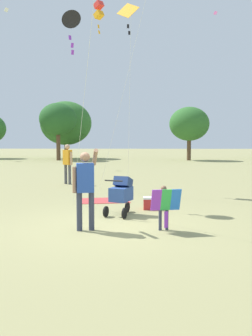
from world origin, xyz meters
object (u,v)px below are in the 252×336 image
at_px(kite_adult_black, 71,22).
at_px(kite_green_novelty, 128,18).
at_px(cooler_box, 151,203).
at_px(person_adult_flyer, 85,183).
at_px(stroller, 121,192).
at_px(person_red_shirt, 68,161).
at_px(picnic_blanket, 104,201).
at_px(child_with_butterfly_kite, 164,203).
at_px(kite_orange_delta, 99,11).

xyz_separation_m(kite_adult_black, kite_green_novelty, (1.62, 2.48, 0.84)).
distance_m(kite_green_novelty, cooler_box, 7.00).
height_order(person_adult_flyer, stroller, person_adult_flyer).
distance_m(stroller, kite_adult_black, 5.36).
bearing_deg(kite_green_novelty, person_red_shirt, 137.56).
bearing_deg(cooler_box, picnic_blanket, 136.22).
distance_m(kite_adult_black, cooler_box, 5.85).
relative_size(kite_adult_black, kite_green_novelty, 0.83).
bearing_deg(picnic_blanket, child_with_butterfly_kite, -66.89).
distance_m(child_with_butterfly_kite, kite_green_novelty, 8.17).
bearing_deg(kite_adult_black, kite_green_novelty, 56.86).
bearing_deg(stroller, child_with_butterfly_kite, -58.87).
distance_m(kite_adult_black, person_red_shirt, 6.74).
relative_size(person_adult_flyer, person_red_shirt, 1.04).
bearing_deg(person_adult_flyer, stroller, 67.15).
relative_size(person_red_shirt, cooler_box, 3.89).
bearing_deg(stroller, picnic_blanket, 106.38).
xyz_separation_m(person_adult_flyer, kite_adult_black, (-0.83, 3.33, 4.43)).
bearing_deg(kite_orange_delta, kite_green_novelty, -36.15).
relative_size(child_with_butterfly_kite, kite_orange_delta, 0.14).
relative_size(kite_green_novelty, cooler_box, 15.48).
xyz_separation_m(person_adult_flyer, kite_green_novelty, (0.79, 5.81, 5.26)).
distance_m(kite_orange_delta, cooler_box, 8.03).
distance_m(person_adult_flyer, kite_green_novelty, 7.88).
bearing_deg(stroller, cooler_box, 45.11).
bearing_deg(kite_green_novelty, picnic_blanket, -111.00).
distance_m(person_adult_flyer, cooler_box, 3.08).
height_order(kite_adult_black, person_red_shirt, kite_adult_black).
height_order(child_with_butterfly_kite, person_adult_flyer, person_adult_flyer).
distance_m(stroller, cooler_box, 1.23).
xyz_separation_m(person_adult_flyer, cooler_box, (1.53, 2.53, -0.87)).
bearing_deg(kite_green_novelty, kite_orange_delta, 143.85).
relative_size(person_adult_flyer, kite_orange_delta, 0.25).
bearing_deg(person_red_shirt, child_with_butterfly_kite, -66.14).
xyz_separation_m(kite_green_novelty, picnic_blanket, (-0.72, -1.88, -6.30)).
relative_size(child_with_butterfly_kite, kite_green_novelty, 0.14).
bearing_deg(kite_orange_delta, child_with_butterfly_kite, -72.60).
bearing_deg(kite_adult_black, child_with_butterfly_kite, -52.17).
height_order(child_with_butterfly_kite, kite_orange_delta, kite_orange_delta).
xyz_separation_m(child_with_butterfly_kite, person_adult_flyer, (-1.73, -0.04, 0.44)).
bearing_deg(kite_green_novelty, cooler_box, -77.16).
xyz_separation_m(person_adult_flyer, stroller, (0.72, 1.71, -0.44)).
height_order(kite_orange_delta, cooler_box, kite_orange_delta).
xyz_separation_m(kite_orange_delta, person_red_shirt, (-1.58, 1.65, -5.79)).
bearing_deg(person_adult_flyer, child_with_butterfly_kite, 1.18).
relative_size(kite_adult_black, picnic_blanket, 3.68).
bearing_deg(kite_adult_black, kite_orange_delta, 81.49).
xyz_separation_m(child_with_butterfly_kite, picnic_blanket, (-1.66, 3.90, -0.60)).
height_order(person_adult_flyer, kite_green_novelty, kite_green_novelty).
xyz_separation_m(stroller, kite_adult_black, (-1.55, 1.63, 4.86)).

